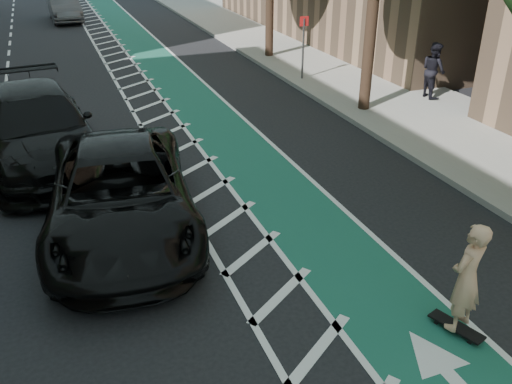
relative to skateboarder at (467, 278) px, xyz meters
name	(u,v)px	position (x,y,z in m)	size (l,w,h in m)	color
ground	(196,316)	(-3.68, 1.80, -1.02)	(120.00, 120.00, 0.00)	black
bike_lane	(203,111)	(-0.68, 11.80, -1.01)	(2.00, 90.00, 0.01)	#195945
buffer_strip	(158,116)	(-2.18, 11.80, -1.01)	(1.40, 90.00, 0.01)	silver
sidewalk_right	(371,89)	(5.82, 11.80, -0.94)	(5.00, 90.00, 0.15)	gray
curb_right	(312,96)	(3.37, 11.80, -0.94)	(0.12, 90.00, 0.16)	gray
sign_post	(303,47)	(3.92, 13.80, 0.33)	(0.35, 0.08, 2.47)	#4C4C4C
skateboard	(456,327)	(0.00, 0.00, -0.92)	(0.52, 0.91, 0.12)	black
skateboarder	(467,278)	(0.00, 0.00, 0.00)	(0.66, 0.43, 1.80)	tan
suv_near	(121,193)	(-4.31, 4.96, -0.17)	(2.80, 6.08, 1.69)	black
suv_far	(37,127)	(-5.78, 9.30, -0.08)	(2.63, 6.47, 1.88)	black
car_grey	(64,8)	(-3.71, 31.70, -0.22)	(1.69, 4.85, 1.60)	#515155
pedestrian	(433,70)	(7.03, 9.98, 0.07)	(0.91, 0.71, 1.88)	black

